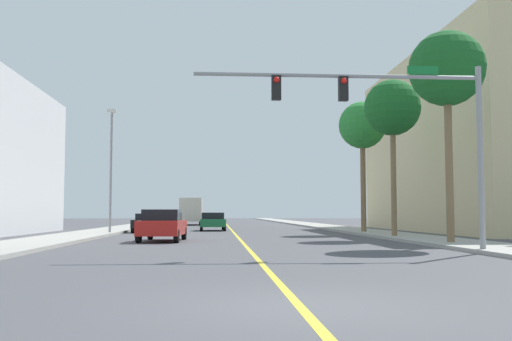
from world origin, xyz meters
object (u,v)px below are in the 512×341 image
(car_red, at_px, (163,225))
(car_gray, at_px, (214,219))
(street_lamp, at_px, (111,164))
(palm_far, at_px, (362,127))
(car_black, at_px, (148,222))
(delivery_truck, at_px, (191,211))
(palm_mid, at_px, (392,109))
(traffic_signal_mast, at_px, (393,113))
(car_green, at_px, (213,221))
(palm_near, at_px, (447,70))

(car_red, bearing_deg, car_gray, 88.38)
(street_lamp, bearing_deg, palm_far, 0.42)
(car_black, xyz_separation_m, car_gray, (4.56, 19.27, 0.01))
(delivery_truck, bearing_deg, car_red, -90.34)
(car_gray, xyz_separation_m, car_red, (-2.40, -32.25, 0.07))
(palm_mid, bearing_deg, car_black, 143.52)
(car_gray, height_order, car_red, car_red)
(traffic_signal_mast, height_order, car_gray, traffic_signal_mast)
(traffic_signal_mast, relative_size, car_red, 2.17)
(car_red, bearing_deg, car_green, 84.72)
(car_green, height_order, car_red, car_red)
(car_black, distance_m, delivery_truck, 25.42)
(palm_near, xyz_separation_m, palm_far, (-0.20, 13.87, -0.40))
(traffic_signal_mast, distance_m, car_gray, 42.15)
(palm_mid, distance_m, car_green, 18.60)
(traffic_signal_mast, relative_size, street_lamp, 1.27)
(palm_far, distance_m, car_black, 16.23)
(traffic_signal_mast, relative_size, delivery_truck, 1.19)
(traffic_signal_mast, height_order, car_black, traffic_signal_mast)
(car_green, distance_m, car_gray, 15.45)
(traffic_signal_mast, relative_size, palm_far, 1.16)
(street_lamp, relative_size, car_gray, 1.71)
(car_gray, bearing_deg, delivery_truck, 111.20)
(palm_near, xyz_separation_m, delivery_truck, (-12.70, 42.89, -5.91))
(palm_mid, distance_m, car_gray, 32.09)
(traffic_signal_mast, relative_size, car_gray, 2.16)
(palm_near, distance_m, delivery_truck, 45.12)
(traffic_signal_mast, distance_m, delivery_truck, 48.47)
(street_lamp, distance_m, car_green, 10.71)
(street_lamp, relative_size, car_green, 1.91)
(street_lamp, bearing_deg, delivery_truck, 82.28)
(car_green, bearing_deg, palm_far, -38.18)
(palm_mid, xyz_separation_m, car_gray, (-9.80, 29.89, -6.34))
(palm_near, relative_size, car_gray, 1.96)
(palm_far, xyz_separation_m, car_gray, (-9.89, 22.96, -6.40))
(palm_near, relative_size, delivery_truck, 1.08)
(street_lamp, relative_size, palm_mid, 0.93)
(street_lamp, distance_m, car_gray, 24.29)
(delivery_truck, bearing_deg, palm_mid, -71.61)
(traffic_signal_mast, distance_m, palm_far, 19.01)
(car_green, distance_m, delivery_truck, 21.69)
(palm_mid, distance_m, car_red, 13.93)
(car_gray, bearing_deg, traffic_signal_mast, -83.48)
(palm_mid, xyz_separation_m, car_black, (-14.36, 10.62, -6.36))
(delivery_truck, bearing_deg, street_lamp, -98.37)
(traffic_signal_mast, distance_m, car_black, 25.04)
(car_gray, bearing_deg, palm_near, -76.74)
(car_black, relative_size, car_green, 0.93)
(palm_near, distance_m, car_gray, 38.78)
(palm_mid, height_order, palm_far, palm_far)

